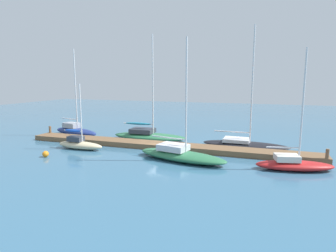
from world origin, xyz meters
TOP-DOWN VIEW (x-y plane):
  - ground_plane at (0.00, 0.00)m, footprint 120.00×120.00m
  - dock_pier at (0.00, 0.00)m, footprint 30.47×2.19m
  - dock_piling_near_end at (-14.84, 0.95)m, footprint 0.28×0.28m
  - dock_piling_far_end at (14.84, -0.95)m, footprint 0.28×0.28m
  - sailboat_0 at (-12.66, 2.90)m, footprint 7.26×3.57m
  - sailboat_1 at (-7.72, -3.01)m, footprint 5.10×1.48m
  - sailboat_2 at (-2.89, 3.46)m, footprint 8.92×2.97m
  - sailboat_3 at (3.10, -3.58)m, footprint 8.62×4.24m
  - sailboat_4 at (7.93, 3.19)m, footprint 8.85×3.11m
  - sailboat_5 at (12.15, -3.30)m, footprint 6.12×3.10m
  - mooring_buoy_orange at (-8.75, -6.60)m, footprint 0.56×0.56m

SIDE VIEW (x-z plane):
  - ground_plane at x=0.00m, z-range 0.00..0.00m
  - dock_pier at x=0.00m, z-range 0.00..0.53m
  - mooring_buoy_orange at x=-8.75m, z-range 0.00..0.56m
  - sailboat_4 at x=7.93m, z-range -5.67..6.54m
  - sailboat_5 at x=12.15m, z-range -4.10..5.13m
  - sailboat_3 at x=3.10m, z-range -4.64..5.72m
  - sailboat_2 at x=-2.89m, z-range -5.38..6.49m
  - sailboat_1 at x=-7.72m, z-range -2.71..3.83m
  - sailboat_0 at x=-12.66m, z-range -4.65..5.92m
  - dock_piling_near_end at x=-14.84m, z-range 0.00..1.34m
  - dock_piling_far_end at x=14.84m, z-range 0.00..1.34m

